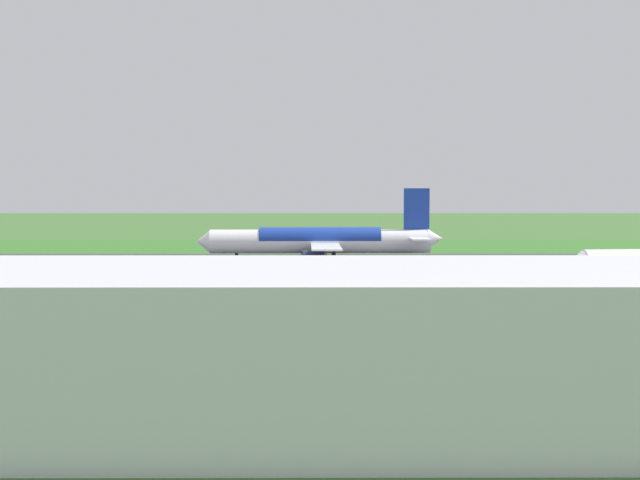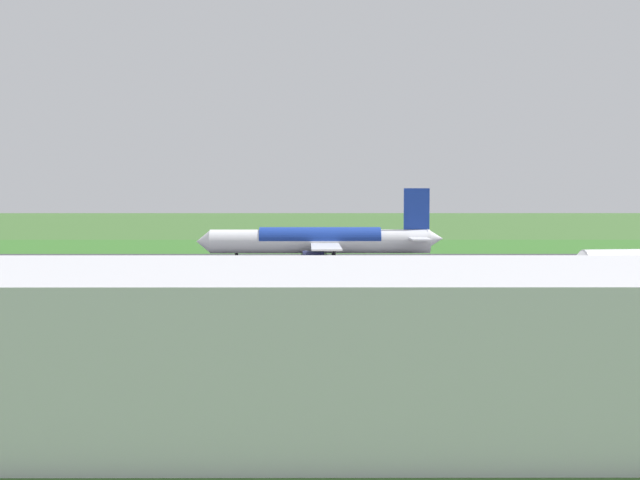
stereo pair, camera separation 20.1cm
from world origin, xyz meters
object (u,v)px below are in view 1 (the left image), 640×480
(terminal_building, at_px, (40,340))
(no_stopping_sign, at_px, (331,242))
(service_truck_baggage, at_px, (49,269))
(traffic_cone_orange, at_px, (302,248))
(airliner_main, at_px, (322,241))
(service_car_followme, at_px, (565,273))

(terminal_building, relative_size, no_stopping_sign, 42.94)
(service_truck_baggage, distance_m, traffic_cone_orange, 82.59)
(terminal_building, height_order, traffic_cone_orange, terminal_building)
(airliner_main, bearing_deg, terminal_building, 81.49)
(traffic_cone_orange, bearing_deg, service_truck_baggage, 58.16)
(service_truck_baggage, bearing_deg, service_car_followme, 179.32)
(traffic_cone_orange, bearing_deg, airliner_main, 97.95)
(service_truck_baggage, distance_m, service_car_followme, 91.13)
(service_car_followme, xyz_separation_m, no_stopping_sign, (40.08, -75.84, 0.71))
(airliner_main, relative_size, service_car_followme, 11.97)
(terminal_building, distance_m, no_stopping_sign, 169.69)
(terminal_building, relative_size, service_truck_baggage, 19.45)
(no_stopping_sign, bearing_deg, service_truck_baggage, 55.68)
(no_stopping_sign, relative_size, traffic_cone_orange, 4.75)
(airliner_main, height_order, traffic_cone_orange, airliner_main)
(service_car_followme, relative_size, traffic_cone_orange, 8.20)
(service_truck_baggage, relative_size, service_car_followme, 1.28)
(airliner_main, height_order, terminal_building, terminal_building)
(airliner_main, bearing_deg, service_car_followme, 139.72)
(terminal_building, bearing_deg, airliner_main, -98.51)
(service_car_followme, height_order, no_stopping_sign, no_stopping_sign)
(airliner_main, xyz_separation_m, terminal_building, (19.24, 128.55, 1.08))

